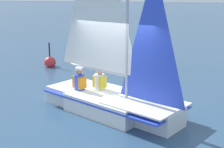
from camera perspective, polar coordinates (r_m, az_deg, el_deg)
ground_plane at (r=8.88m, az=-0.00°, el=-6.89°), size 260.00×260.00×0.00m
sailboat_main at (r=8.65m, az=-0.25°, el=-1.90°), size 4.37×3.14×6.03m
sailor_helm at (r=9.21m, az=-2.29°, el=-2.02°), size 0.42×0.40×1.16m
sailor_crew at (r=9.20m, az=-5.97°, el=-2.04°), size 0.42×0.40×1.16m
buoy_marker at (r=14.57m, az=-11.27°, el=2.13°), size 0.54×0.54×1.19m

